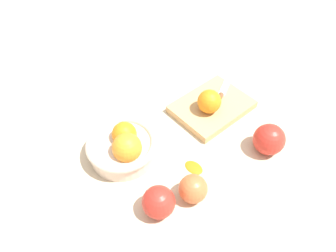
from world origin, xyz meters
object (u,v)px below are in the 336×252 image
(cutting_board, at_px, (212,107))
(apple_front_left, at_px, (159,202))
(knife, at_px, (222,92))
(apple_front_left_2, at_px, (193,189))
(orange_on_board, at_px, (209,101))
(apple_front_right, at_px, (269,139))
(bowl, at_px, (123,146))

(cutting_board, height_order, apple_front_left, apple_front_left)
(knife, height_order, apple_front_left_2, apple_front_left_2)
(knife, relative_size, apple_front_left, 2.01)
(knife, xyz_separation_m, apple_front_left_2, (-0.34, -0.11, 0.01))
(apple_front_left, bearing_deg, cutting_board, 11.01)
(orange_on_board, distance_m, apple_front_right, 0.20)
(apple_front_right, distance_m, apple_front_left_2, 0.25)
(cutting_board, distance_m, apple_front_left, 0.37)
(orange_on_board, xyz_separation_m, apple_front_left_2, (-0.25, -0.11, -0.02))
(orange_on_board, bearing_deg, apple_front_left_2, -156.65)
(bowl, xyz_separation_m, apple_front_right, (0.24, -0.30, 0.00))
(bowl, relative_size, knife, 1.20)
(bowl, distance_m, apple_front_right, 0.38)
(bowl, height_order, knife, bowl)
(cutting_board, xyz_separation_m, orange_on_board, (-0.03, -0.00, 0.05))
(bowl, bearing_deg, cutting_board, -19.38)
(apple_front_left, height_order, apple_front_left_2, apple_front_left)
(apple_front_right, bearing_deg, cutting_board, 76.76)
(apple_front_left, bearing_deg, apple_front_right, -22.06)
(bowl, bearing_deg, apple_front_left, -113.97)
(cutting_board, distance_m, apple_front_right, 0.20)
(cutting_board, bearing_deg, apple_front_left, -168.99)
(orange_on_board, relative_size, apple_front_left_2, 0.99)
(apple_front_left_2, bearing_deg, bowl, 90.24)
(apple_front_left_2, bearing_deg, knife, 18.19)
(orange_on_board, xyz_separation_m, apple_front_left, (-0.33, -0.07, -0.02))
(knife, bearing_deg, apple_front_left, -170.66)
(cutting_board, height_order, apple_front_left_2, apple_front_left_2)
(apple_front_left, distance_m, apple_front_left_2, 0.09)
(bowl, bearing_deg, orange_on_board, -22.00)
(cutting_board, bearing_deg, orange_on_board, -173.41)
(cutting_board, bearing_deg, apple_front_left_2, -158.21)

